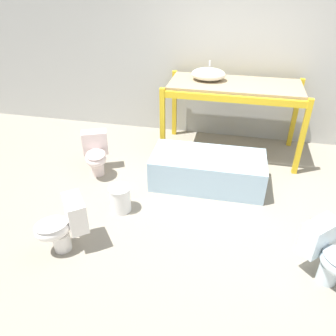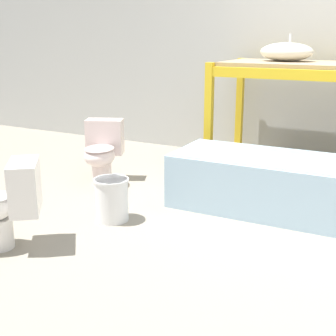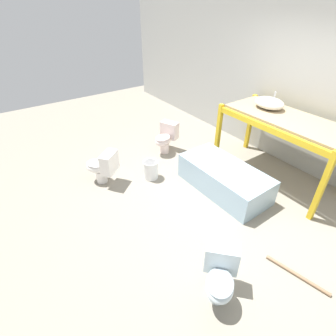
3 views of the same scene
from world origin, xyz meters
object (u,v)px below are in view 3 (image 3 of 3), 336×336
at_px(sink_basin, 269,103).
at_px(toilet_extra, 166,137).
at_px(toilet_near, 220,275).
at_px(bucket_white, 151,169).
at_px(bathtub_main, 224,177).
at_px(toilet_far, 103,166).

distance_m(sink_basin, toilet_extra, 1.98).
height_order(toilet_near, bucket_white, toilet_near).
distance_m(bathtub_main, toilet_extra, 1.57).
xyz_separation_m(toilet_near, toilet_extra, (-2.84, 1.29, 0.00)).
height_order(sink_basin, bucket_white, sink_basin).
distance_m(bathtub_main, toilet_far, 2.00).
bearing_deg(toilet_far, bucket_white, 116.06).
bearing_deg(toilet_far, bathtub_main, 101.02).
xyz_separation_m(sink_basin, bucket_white, (-0.79, -1.84, -1.03)).
xyz_separation_m(sink_basin, bathtub_main, (0.17, -1.04, -0.95)).
bearing_deg(toilet_far, sink_basin, 117.95).
bearing_deg(bucket_white, toilet_extra, 129.59).
height_order(sink_basin, bathtub_main, sink_basin).
height_order(bathtub_main, toilet_extra, toilet_extra).
height_order(toilet_extra, bucket_white, toilet_extra).
bearing_deg(bathtub_main, sink_basin, 98.46).
distance_m(sink_basin, bathtub_main, 1.42).
bearing_deg(toilet_near, toilet_far, 140.01).
height_order(sink_basin, toilet_near, sink_basin).
bearing_deg(toilet_extra, toilet_near, -47.70).
height_order(toilet_far, toilet_extra, same).
xyz_separation_m(toilet_near, toilet_far, (-2.57, -0.17, 0.00)).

